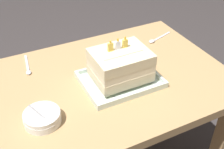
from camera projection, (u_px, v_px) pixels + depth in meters
The scene contains 6 objects.
dining_table at pixel (104, 103), 1.22m from camera, with size 0.99×0.67×0.72m.
foil_tray at pixel (120, 80), 1.14m from camera, with size 0.29×0.23×0.02m.
birthday_cake at pixel (120, 65), 1.09m from camera, with size 0.21×0.17×0.16m.
bowl_stack at pixel (42, 118), 0.95m from camera, with size 0.12×0.12×0.09m.
serving_spoon_near_tray at pixel (28, 69), 1.20m from camera, with size 0.04×0.15×0.01m.
serving_spoon_by_bowls at pixel (155, 40), 1.40m from camera, with size 0.15×0.06×0.01m.
Camera 1 is at (-0.38, -0.83, 1.42)m, focal length 46.95 mm.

